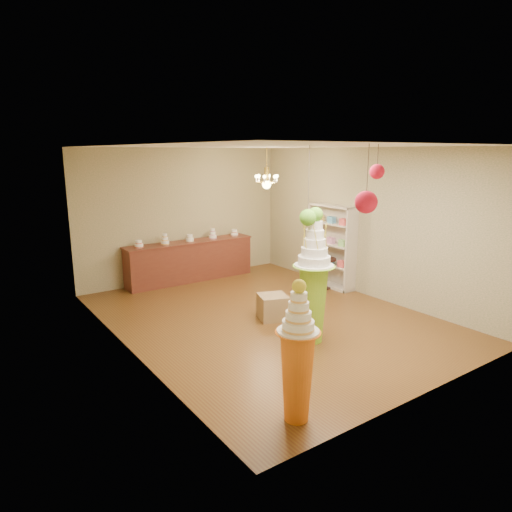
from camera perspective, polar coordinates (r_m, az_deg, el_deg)
floor at (r=8.28m, az=1.34°, el=-7.69°), size 6.50×6.50×0.00m
ceiling at (r=7.75m, az=1.46°, el=13.56°), size 6.50×6.50×0.00m
wall_back at (r=10.64m, az=-9.07°, el=5.13°), size 5.00×0.04×3.00m
wall_front at (r=5.66m, az=21.29°, el=-2.43°), size 5.00×0.04×3.00m
wall_left at (r=6.73m, az=-16.02°, el=0.30°), size 0.04×6.50×3.00m
wall_right at (r=9.55m, az=13.60°, el=4.05°), size 0.04×6.50×3.00m
pedestal_green at (r=7.06m, az=7.18°, el=-3.89°), size 0.77×0.77×2.12m
pedestal_orange at (r=5.10m, az=5.19°, el=-13.37°), size 0.57×0.57×1.62m
burlap_riser at (r=8.15m, az=2.12°, el=-6.38°), size 0.61×0.61×0.44m
sideboard at (r=10.58m, az=-8.21°, el=-0.53°), size 3.04×0.54×1.16m
shelving_unit at (r=10.08m, az=9.42°, el=1.24°), size 0.33×1.20×1.80m
round_table at (r=10.00m, az=8.48°, el=-1.60°), size 0.67×0.67×0.66m
vase at (r=9.92m, az=8.54°, el=0.25°), size 0.24×0.24×0.19m
pom_red_left at (r=5.39m, az=13.60°, el=6.57°), size 0.26×0.26×0.78m
pom_green_mid at (r=6.74m, az=6.49°, el=4.82°), size 0.25×0.25×1.15m
pom_red_right at (r=5.66m, az=14.89°, el=10.16°), size 0.18×0.18×0.41m
chandelier at (r=9.51m, az=1.34°, el=9.24°), size 0.66×0.66×0.85m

